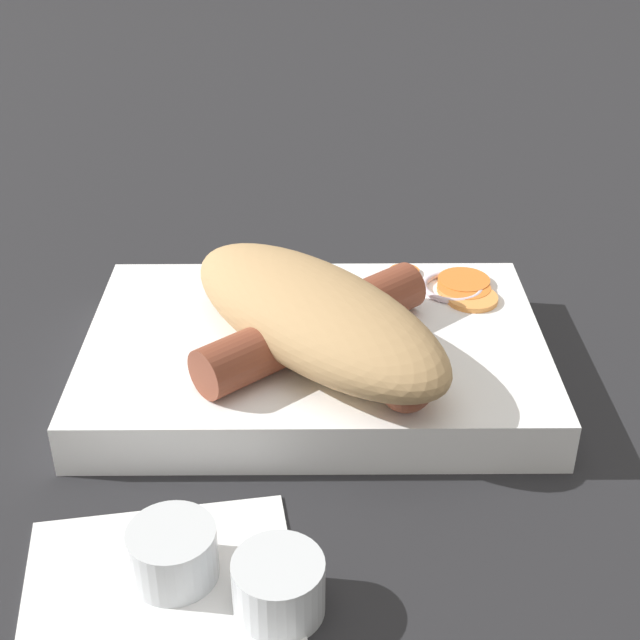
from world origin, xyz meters
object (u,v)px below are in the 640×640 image
(food_tray, at_px, (320,355))
(condiment_cup_near, at_px, (180,557))
(condiment_cup_far, at_px, (286,589))
(sausage, at_px, (316,326))
(bread_roll, at_px, (312,315))

(food_tray, distance_m, condiment_cup_near, 0.17)
(condiment_cup_near, bearing_deg, condiment_cup_far, 158.23)
(sausage, xyz_separation_m, condiment_cup_near, (0.06, 0.15, -0.03))
(sausage, xyz_separation_m, condiment_cup_far, (0.01, 0.17, -0.03))
(food_tray, distance_m, bread_roll, 0.04)
(sausage, bearing_deg, condiment_cup_near, 66.99)
(sausage, height_order, condiment_cup_far, sausage)
(bread_roll, bearing_deg, condiment_cup_near, 67.38)
(bread_roll, distance_m, condiment_cup_far, 0.17)
(sausage, relative_size, condiment_cup_near, 3.62)
(sausage, distance_m, condiment_cup_near, 0.16)
(food_tray, xyz_separation_m, condiment_cup_far, (0.02, 0.18, -0.00))
(bread_roll, distance_m, condiment_cup_near, 0.16)
(bread_roll, bearing_deg, food_tray, -104.55)
(food_tray, bearing_deg, sausage, 81.53)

